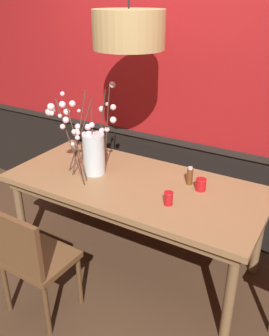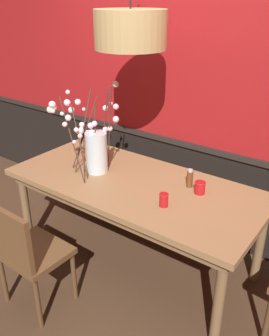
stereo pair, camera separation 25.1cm
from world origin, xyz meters
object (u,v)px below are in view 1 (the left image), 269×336
Objects in this scene: chair_far_side_right at (206,176)px; dining_table at (135,191)px; chair_near_side_left at (31,257)px; vase_with_blossoms at (91,149)px; pendant_lamp at (129,30)px; chair_far_side_left at (155,161)px; candle_holder_nearer_center at (169,198)px; candle_holder_nearer_edge at (201,184)px; condiment_bottle at (190,176)px.

dining_table is at bearing -108.24° from chair_far_side_right.
dining_table is at bearing 70.71° from chair_near_side_left.
chair_near_side_left is (-0.30, -0.85, -0.18)m from dining_table.
dining_table is 0.48m from vase_with_blossoms.
chair_near_side_left is 0.99× the size of pendant_lamp.
chair_far_side_left reaches higher than candle_holder_nearer_center.
chair_near_side_left reaches higher than candle_holder_nearer_center.
condiment_bottle reaches higher than candle_holder_nearer_edge.
vase_with_blossoms is at bearing 95.81° from chair_near_side_left.
candle_holder_nearer_center is (0.66, -1.07, 0.28)m from chair_far_side_left.
chair_far_side_left is at bearing 133.23° from condiment_bottle.
chair_far_side_right is 0.57m from chair_far_side_left.
chair_far_side_left is (-0.57, 0.03, 0.02)m from chair_far_side_right.
candle_holder_nearer_edge is at bearing 11.07° from vase_with_blossoms.
chair_far_side_left reaches higher than dining_table.
chair_near_side_left reaches higher than dining_table.
vase_with_blossoms is (-0.67, -0.90, 0.46)m from chair_far_side_right.
chair_far_side_left is 1.02m from condiment_bottle.
dining_table is 20.75× the size of candle_holder_nearer_center.
chair_far_side_left is (0.01, 1.75, 0.03)m from chair_near_side_left.
chair_far_side_right reaches higher than candle_holder_nearer_edge.
condiment_bottle is at bearing 56.81° from chair_near_side_left.
chair_far_side_right reaches higher than dining_table.
candle_holder_nearer_edge is 1.22m from pendant_lamp.
candle_holder_nearer_edge is (0.88, 0.17, -0.16)m from vase_with_blossoms.
chair_far_side_right is 1.23× the size of vase_with_blossoms.
chair_far_side_left is at bearing 121.75° from candle_holder_nearer_center.
condiment_bottle is (0.10, -0.68, 0.32)m from chair_far_side_right.
condiment_bottle is at bearing 15.92° from vase_with_blossoms.
condiment_bottle reaches higher than chair_far_side_right.
pendant_lamp reaches higher than vase_with_blossoms.
chair_near_side_left is 1.67m from pendant_lamp.
chair_near_side_left is 5.99× the size of condiment_bottle.
dining_table is 0.45m from condiment_bottle.
candle_holder_nearer_center is 0.67× the size of condiment_bottle.
condiment_bottle is at bearing -81.94° from chair_far_side_right.
condiment_bottle is at bearing -46.77° from chair_far_side_left.
chair_far_side_left is at bearing 83.98° from vase_with_blossoms.
candle_holder_nearer_center is at bearing -24.39° from dining_table.
chair_far_side_left is (-0.28, 0.90, -0.15)m from dining_table.
vase_with_blossoms reaches higher than chair_near_side_left.
vase_with_blossoms is at bearing -168.93° from candle_holder_nearer_edge.
chair_far_side_right is 1.08m from candle_holder_nearer_center.
pendant_lamp reaches higher than chair_near_side_left.
chair_near_side_left reaches higher than candle_holder_nearer_edge.
candle_holder_nearer_center reaches higher than dining_table.
dining_table is 2.25× the size of chair_far_side_right.
dining_table is 1.20m from pendant_lamp.
candle_holder_nearer_center is 0.36m from condiment_bottle.
condiment_bottle is (0.01, 0.36, 0.02)m from candle_holder_nearer_center.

